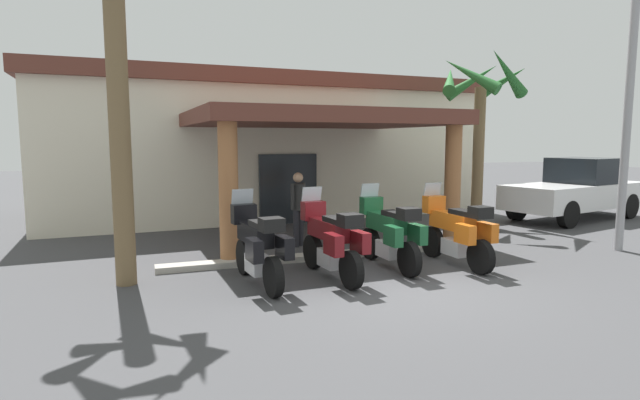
{
  "coord_description": "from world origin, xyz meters",
  "views": [
    {
      "loc": [
        -4.18,
        -7.57,
        2.5
      ],
      "look_at": [
        -0.48,
        2.76,
        1.2
      ],
      "focal_mm": 28.21,
      "sensor_mm": 36.0,
      "label": 1
    }
  ],
  "objects_px": {
    "motel_building": "(261,146)",
    "palm_tree_near_portico": "(480,100)",
    "motorcycle_green": "(389,233)",
    "motorcycle_black": "(258,246)",
    "motorcycle_orange": "(456,231)",
    "pickup_truck_white": "(577,190)",
    "motorcycle_maroon": "(331,241)",
    "palm_tree_roadside": "(114,3)",
    "roadside_sign": "(635,11)",
    "pedestrian": "(298,204)"
  },
  "relations": [
    {
      "from": "pickup_truck_white",
      "to": "palm_tree_near_portico",
      "type": "distance_m",
      "value": 4.6
    },
    {
      "from": "palm_tree_roadside",
      "to": "roadside_sign",
      "type": "xyz_separation_m",
      "value": [
        10.56,
        -0.88,
        0.56
      ]
    },
    {
      "from": "motel_building",
      "to": "motorcycle_orange",
      "type": "bearing_deg",
      "value": -80.98
    },
    {
      "from": "motorcycle_maroon",
      "to": "motorcycle_green",
      "type": "distance_m",
      "value": 1.39
    },
    {
      "from": "motorcycle_orange",
      "to": "palm_tree_near_portico",
      "type": "distance_m",
      "value": 6.06
    },
    {
      "from": "motorcycle_orange",
      "to": "motorcycle_maroon",
      "type": "bearing_deg",
      "value": 88.58
    },
    {
      "from": "motel_building",
      "to": "motorcycle_black",
      "type": "height_order",
      "value": "motel_building"
    },
    {
      "from": "motorcycle_maroon",
      "to": "pickup_truck_white",
      "type": "xyz_separation_m",
      "value": [
        9.88,
        3.89,
        0.24
      ]
    },
    {
      "from": "motel_building",
      "to": "motorcycle_black",
      "type": "bearing_deg",
      "value": -106.18
    },
    {
      "from": "pedestrian",
      "to": "pickup_truck_white",
      "type": "distance_m",
      "value": 9.67
    },
    {
      "from": "motorcycle_black",
      "to": "motorcycle_orange",
      "type": "bearing_deg",
      "value": -95.57
    },
    {
      "from": "motorcycle_maroon",
      "to": "motel_building",
      "type": "bearing_deg",
      "value": -11.07
    },
    {
      "from": "motorcycle_maroon",
      "to": "palm_tree_roadside",
      "type": "distance_m",
      "value": 5.42
    },
    {
      "from": "motorcycle_black",
      "to": "motorcycle_maroon",
      "type": "height_order",
      "value": "same"
    },
    {
      "from": "motorcycle_maroon",
      "to": "roadside_sign",
      "type": "relative_size",
      "value": 0.27
    },
    {
      "from": "palm_tree_roadside",
      "to": "roadside_sign",
      "type": "distance_m",
      "value": 10.61
    },
    {
      "from": "motel_building",
      "to": "motorcycle_green",
      "type": "relative_size",
      "value": 6.6
    },
    {
      "from": "motorcycle_maroon",
      "to": "roadside_sign",
      "type": "xyz_separation_m",
      "value": [
        7.04,
        -0.02,
        4.6
      ]
    },
    {
      "from": "motorcycle_orange",
      "to": "roadside_sign",
      "type": "distance_m",
      "value": 6.33
    },
    {
      "from": "motorcycle_black",
      "to": "motorcycle_green",
      "type": "height_order",
      "value": "same"
    },
    {
      "from": "motorcycle_green",
      "to": "palm_tree_roadside",
      "type": "relative_size",
      "value": 0.34
    },
    {
      "from": "motorcycle_green",
      "to": "roadside_sign",
      "type": "distance_m",
      "value": 7.33
    },
    {
      "from": "roadside_sign",
      "to": "pickup_truck_white",
      "type": "bearing_deg",
      "value": 54.04
    },
    {
      "from": "motel_building",
      "to": "motorcycle_green",
      "type": "bearing_deg",
      "value": -89.28
    },
    {
      "from": "motorcycle_black",
      "to": "palm_tree_near_portico",
      "type": "relative_size",
      "value": 0.44
    },
    {
      "from": "motorcycle_maroon",
      "to": "motorcycle_orange",
      "type": "xyz_separation_m",
      "value": [
        2.7,
        0.06,
        0.0
      ]
    },
    {
      "from": "motorcycle_maroon",
      "to": "palm_tree_roadside",
      "type": "bearing_deg",
      "value": 70.47
    },
    {
      "from": "motorcycle_black",
      "to": "pedestrian",
      "type": "distance_m",
      "value": 3.3
    },
    {
      "from": "pickup_truck_white",
      "to": "motorcycle_maroon",
      "type": "bearing_deg",
      "value": -171.49
    },
    {
      "from": "pedestrian",
      "to": "roadside_sign",
      "type": "height_order",
      "value": "roadside_sign"
    },
    {
      "from": "palm_tree_near_portico",
      "to": "roadside_sign",
      "type": "relative_size",
      "value": 0.62
    },
    {
      "from": "motorcycle_black",
      "to": "motorcycle_maroon",
      "type": "bearing_deg",
      "value": -96.97
    },
    {
      "from": "palm_tree_roadside",
      "to": "palm_tree_near_portico",
      "type": "height_order",
      "value": "palm_tree_roadside"
    },
    {
      "from": "motorcycle_black",
      "to": "roadside_sign",
      "type": "relative_size",
      "value": 0.27
    },
    {
      "from": "motorcycle_green",
      "to": "pickup_truck_white",
      "type": "distance_m",
      "value": 9.24
    },
    {
      "from": "motel_building",
      "to": "roadside_sign",
      "type": "distance_m",
      "value": 11.43
    },
    {
      "from": "palm_tree_roadside",
      "to": "roadside_sign",
      "type": "relative_size",
      "value": 0.8
    },
    {
      "from": "roadside_sign",
      "to": "palm_tree_roadside",
      "type": "bearing_deg",
      "value": 175.22
    },
    {
      "from": "motorcycle_green",
      "to": "motorcycle_maroon",
      "type": "bearing_deg",
      "value": 101.94
    },
    {
      "from": "motorcycle_maroon",
      "to": "roadside_sign",
      "type": "bearing_deg",
      "value": -95.98
    },
    {
      "from": "motorcycle_black",
      "to": "motorcycle_maroon",
      "type": "relative_size",
      "value": 1.0
    },
    {
      "from": "motorcycle_orange",
      "to": "roadside_sign",
      "type": "bearing_deg",
      "value": -93.65
    },
    {
      "from": "motorcycle_green",
      "to": "motorcycle_orange",
      "type": "height_order",
      "value": "same"
    },
    {
      "from": "roadside_sign",
      "to": "motorcycle_orange",
      "type": "bearing_deg",
      "value": 178.96
    },
    {
      "from": "motorcycle_green",
      "to": "pickup_truck_white",
      "type": "height_order",
      "value": "pickup_truck_white"
    },
    {
      "from": "motorcycle_orange",
      "to": "motorcycle_black",
      "type": "bearing_deg",
      "value": 87.88
    },
    {
      "from": "motel_building",
      "to": "pickup_truck_white",
      "type": "distance_m",
      "value": 10.53
    },
    {
      "from": "motel_building",
      "to": "palm_tree_near_portico",
      "type": "xyz_separation_m",
      "value": [
        5.33,
        -5.05,
        1.34
      ]
    },
    {
      "from": "motorcycle_orange",
      "to": "pedestrian",
      "type": "relative_size",
      "value": 1.26
    },
    {
      "from": "pickup_truck_white",
      "to": "palm_tree_near_portico",
      "type": "height_order",
      "value": "palm_tree_near_portico"
    }
  ]
}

